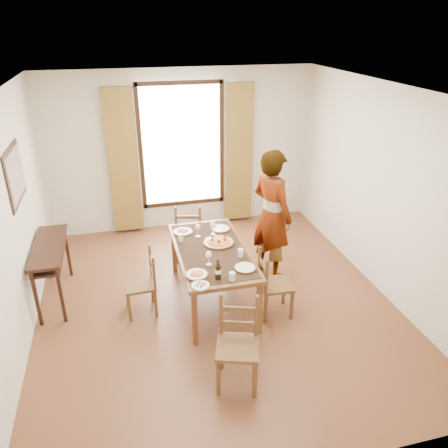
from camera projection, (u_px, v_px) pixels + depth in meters
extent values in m
plane|color=#522919|center=(216.00, 301.00, 5.77)|extent=(5.00, 5.00, 0.00)
cube|color=beige|center=(182.00, 151.00, 7.38)|extent=(4.50, 0.10, 2.70)
cube|color=beige|center=(296.00, 347.00, 3.00)|extent=(4.50, 0.10, 2.70)
cube|color=beige|center=(11.00, 228.00, 4.70)|extent=(0.10, 5.00, 2.70)
cube|color=beige|center=(383.00, 191.00, 5.69)|extent=(0.10, 5.00, 2.70)
cube|color=white|center=(213.00, 89.00, 4.60)|extent=(4.50, 5.00, 0.04)
cube|color=white|center=(182.00, 146.00, 7.31)|extent=(1.30, 0.04, 2.00)
cube|color=brown|center=(123.00, 163.00, 7.13)|extent=(0.48, 0.10, 2.40)
cube|color=brown|center=(239.00, 154.00, 7.56)|extent=(0.48, 0.10, 2.40)
cube|color=black|center=(15.00, 175.00, 5.06)|extent=(0.02, 0.86, 0.66)
cube|color=orange|center=(16.00, 175.00, 5.06)|extent=(0.01, 0.76, 0.56)
cube|color=black|center=(48.00, 246.00, 5.52)|extent=(0.38, 1.20, 0.04)
cube|color=black|center=(50.00, 255.00, 5.57)|extent=(0.34, 1.10, 0.03)
cube|color=black|center=(36.00, 299.00, 5.18)|extent=(0.04, 0.04, 0.76)
cube|color=black|center=(47.00, 255.00, 6.14)|extent=(0.04, 0.04, 0.76)
cube|color=black|center=(61.00, 295.00, 5.24)|extent=(0.04, 0.04, 0.76)
cube|color=black|center=(68.00, 252.00, 6.20)|extent=(0.04, 0.04, 0.76)
cube|color=brown|center=(212.00, 251.00, 5.52)|extent=(0.88, 1.73, 0.05)
cube|color=black|center=(212.00, 249.00, 5.50)|extent=(0.81, 1.59, 0.01)
cube|color=brown|center=(195.00, 319.00, 4.89)|extent=(0.06, 0.06, 0.70)
cube|color=brown|center=(174.00, 251.00, 6.30)|extent=(0.06, 0.06, 0.70)
cube|color=brown|center=(259.00, 309.00, 5.05)|extent=(0.06, 0.06, 0.70)
cube|color=brown|center=(225.00, 245.00, 6.47)|extent=(0.06, 0.06, 0.70)
cube|color=brown|center=(140.00, 285.00, 5.41)|extent=(0.39, 0.39, 0.04)
cube|color=brown|center=(127.00, 293.00, 5.60)|extent=(0.04, 0.04, 0.40)
cube|color=brown|center=(152.00, 289.00, 5.68)|extent=(0.04, 0.04, 0.40)
cube|color=brown|center=(130.00, 308.00, 5.32)|extent=(0.04, 0.04, 0.40)
cube|color=brown|center=(156.00, 303.00, 5.40)|extent=(0.04, 0.04, 0.40)
cube|color=brown|center=(150.00, 261.00, 5.50)|extent=(0.03, 0.03, 0.45)
cube|color=brown|center=(154.00, 274.00, 5.22)|extent=(0.03, 0.03, 0.45)
cube|color=brown|center=(153.00, 273.00, 5.40)|extent=(0.04, 0.32, 0.04)
cube|color=brown|center=(152.00, 262.00, 5.33)|extent=(0.04, 0.32, 0.04)
cube|color=brown|center=(189.00, 231.00, 6.67)|extent=(0.50, 0.50, 0.04)
cube|color=brown|center=(202.00, 239.00, 6.92)|extent=(0.04, 0.04, 0.44)
cube|color=brown|center=(201.00, 249.00, 6.61)|extent=(0.04, 0.04, 0.44)
cube|color=brown|center=(179.00, 239.00, 6.92)|extent=(0.04, 0.04, 0.44)
cube|color=brown|center=(177.00, 250.00, 6.60)|extent=(0.04, 0.04, 0.44)
cube|color=brown|center=(200.00, 222.00, 6.40)|extent=(0.04, 0.04, 0.49)
cube|color=brown|center=(176.00, 222.00, 6.39)|extent=(0.04, 0.04, 0.49)
cube|color=brown|center=(188.00, 228.00, 6.44)|extent=(0.35, 0.11, 0.05)
cube|color=brown|center=(188.00, 217.00, 6.36)|extent=(0.35, 0.11, 0.05)
cube|color=brown|center=(238.00, 348.00, 4.31)|extent=(0.53, 0.53, 0.04)
cube|color=brown|center=(218.00, 377.00, 4.26)|extent=(0.04, 0.04, 0.45)
cube|color=brown|center=(221.00, 352.00, 4.58)|extent=(0.04, 0.04, 0.45)
cube|color=brown|center=(255.00, 379.00, 4.24)|extent=(0.04, 0.04, 0.45)
cube|color=brown|center=(255.00, 354.00, 4.56)|extent=(0.04, 0.04, 0.45)
cube|color=brown|center=(221.00, 315.00, 4.39)|extent=(0.04, 0.04, 0.50)
cube|color=brown|center=(257.00, 316.00, 4.37)|extent=(0.04, 0.04, 0.50)
cube|color=brown|center=(239.00, 323.00, 4.42)|extent=(0.35, 0.14, 0.05)
cube|color=brown|center=(239.00, 309.00, 4.34)|extent=(0.35, 0.14, 0.05)
cube|color=brown|center=(276.00, 285.00, 5.39)|extent=(0.41, 0.41, 0.04)
cube|color=brown|center=(292.00, 305.00, 5.36)|extent=(0.04, 0.04, 0.41)
cube|color=brown|center=(266.00, 308.00, 5.30)|extent=(0.04, 0.04, 0.41)
cube|color=brown|center=(284.00, 290.00, 5.65)|extent=(0.04, 0.04, 0.41)
cube|color=brown|center=(259.00, 293.00, 5.60)|extent=(0.04, 0.04, 0.41)
cube|color=brown|center=(266.00, 277.00, 5.11)|extent=(0.03, 0.03, 0.46)
cube|color=brown|center=(259.00, 263.00, 5.41)|extent=(0.03, 0.03, 0.46)
cube|color=brown|center=(262.00, 277.00, 5.30)|extent=(0.05, 0.33, 0.05)
cube|color=brown|center=(263.00, 265.00, 5.23)|extent=(0.05, 0.33, 0.05)
imported|color=gray|center=(272.00, 215.00, 6.01)|extent=(1.02, 0.96, 1.87)
cylinder|color=silver|center=(241.00, 253.00, 5.32)|extent=(0.07, 0.07, 0.10)
cylinder|color=silver|center=(181.00, 237.00, 5.69)|extent=(0.07, 0.07, 0.10)
cylinder|color=silver|center=(232.00, 276.00, 4.83)|extent=(0.07, 0.07, 0.10)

